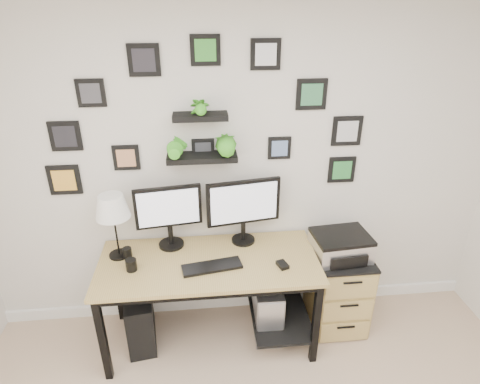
{
  "coord_description": "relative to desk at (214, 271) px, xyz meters",
  "views": [
    {
      "loc": [
        -0.3,
        -0.78,
        2.48
      ],
      "look_at": [
        -0.04,
        1.83,
        1.2
      ],
      "focal_mm": 30.0,
      "sensor_mm": 36.0,
      "label": 1
    }
  ],
  "objects": [
    {
      "name": "keyboard",
      "position": [
        -0.01,
        -0.12,
        0.13
      ],
      "size": [
        0.44,
        0.2,
        0.02
      ],
      "primitive_type": "cube",
      "rotation": [
        0.0,
        0.0,
        0.17
      ],
      "color": "black",
      "rests_on": "desk"
    },
    {
      "name": "wall_decor",
      "position": [
        -0.03,
        0.27,
        1.03
      ],
      "size": [
        2.31,
        0.18,
        1.1
      ],
      "color": "black",
      "rests_on": "ground"
    },
    {
      "name": "table_lamp",
      "position": [
        -0.69,
        0.1,
        0.52
      ],
      "size": [
        0.24,
        0.24,
        0.5
      ],
      "color": "black",
      "rests_on": "desk"
    },
    {
      "name": "pc_tower_black",
      "position": [
        -0.59,
        0.01,
        -0.4
      ],
      "size": [
        0.26,
        0.47,
        0.45
      ],
      "primitive_type": "cube",
      "rotation": [
        0.0,
        0.0,
        0.14
      ],
      "color": "black",
      "rests_on": "ground"
    },
    {
      "name": "printer",
      "position": [
        0.98,
        0.04,
        0.14
      ],
      "size": [
        0.45,
        0.37,
        0.19
      ],
      "color": "silver",
      "rests_on": "file_cabinet"
    },
    {
      "name": "mouse",
      "position": [
        0.49,
        -0.16,
        0.14
      ],
      "size": [
        0.09,
        0.11,
        0.03
      ],
      "primitive_type": "cube",
      "rotation": [
        0.0,
        0.0,
        0.31
      ],
      "color": "black",
      "rests_on": "desk"
    },
    {
      "name": "file_cabinet",
      "position": [
        1.01,
        0.06,
        -0.29
      ],
      "size": [
        0.43,
        0.53,
        0.67
      ],
      "color": "tan",
      "rests_on": "ground"
    },
    {
      "name": "mug",
      "position": [
        -0.58,
        -0.09,
        0.17
      ],
      "size": [
        0.08,
        0.08,
        0.09
      ],
      "primitive_type": "cylinder",
      "color": "black",
      "rests_on": "desk"
    },
    {
      "name": "pc_tower_grey",
      "position": [
        0.42,
        0.03,
        -0.39
      ],
      "size": [
        0.22,
        0.48,
        0.47
      ],
      "color": "gray",
      "rests_on": "ground"
    },
    {
      "name": "room",
      "position": [
        0.25,
        0.32,
        -0.58
      ],
      "size": [
        4.0,
        4.0,
        4.0
      ],
      "color": "#C6A98D",
      "rests_on": "ground"
    },
    {
      "name": "monitor_right",
      "position": [
        0.24,
        0.2,
        0.43
      ],
      "size": [
        0.56,
        0.21,
        0.52
      ],
      "color": "black",
      "rests_on": "desk"
    },
    {
      "name": "monitor_left",
      "position": [
        -0.31,
        0.19,
        0.42
      ],
      "size": [
        0.49,
        0.22,
        0.5
      ],
      "color": "black",
      "rests_on": "desk"
    },
    {
      "name": "desk",
      "position": [
        0.0,
        0.0,
        0.0
      ],
      "size": [
        1.6,
        0.7,
        0.75
      ],
      "color": "tan",
      "rests_on": "ground"
    },
    {
      "name": "pen_cup",
      "position": [
        -0.63,
        0.07,
        0.17
      ],
      "size": [
        0.06,
        0.06,
        0.08
      ],
      "primitive_type": "cylinder",
      "color": "black",
      "rests_on": "desk"
    }
  ]
}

